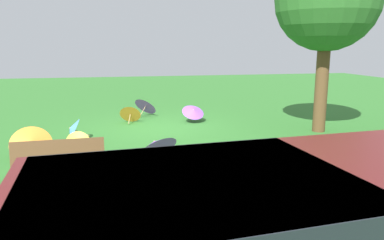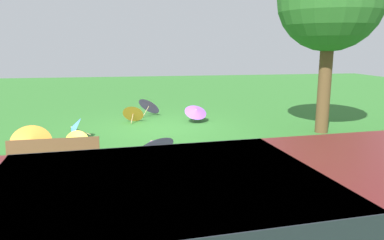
# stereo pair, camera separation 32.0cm
# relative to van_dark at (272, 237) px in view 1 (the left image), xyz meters

# --- Properties ---
(ground) EXTENTS (40.00, 40.00, 0.00)m
(ground) POSITION_rel_van_dark_xyz_m (-0.04, -8.49, -0.91)
(ground) COLOR #2D6B28
(van_dark) EXTENTS (4.72, 2.40, 1.53)m
(van_dark) POSITION_rel_van_dark_xyz_m (0.00, 0.00, 0.00)
(van_dark) COLOR #591919
(van_dark) RESTS_ON ground
(park_bench) EXTENTS (1.62, 0.54, 0.90)m
(park_bench) POSITION_rel_van_dark_xyz_m (2.32, -4.08, -0.45)
(park_bench) COLOR brown
(park_bench) RESTS_ON ground
(shade_tree) EXTENTS (2.96, 2.96, 5.32)m
(shade_tree) POSITION_rel_van_dark_xyz_m (-4.70, -7.07, 2.90)
(shade_tree) COLOR brown
(shade_tree) RESTS_ON ground
(parasol_purple_0) EXTENTS (0.85, 0.81, 0.63)m
(parasol_purple_0) POSITION_rel_van_dark_xyz_m (-1.27, -9.16, -0.53)
(parasol_purple_0) COLOR tan
(parasol_purple_0) RESTS_ON ground
(parasol_blue_0) EXTENTS (0.67, 0.68, 0.65)m
(parasol_blue_0) POSITION_rel_van_dark_xyz_m (2.46, -7.44, -0.59)
(parasol_blue_0) COLOR tan
(parasol_blue_0) RESTS_ON ground
(parasol_purple_1) EXTENTS (1.12, 1.07, 0.84)m
(parasol_purple_1) POSITION_rel_van_dark_xyz_m (0.48, -4.81, -0.44)
(parasol_purple_1) COLOR tan
(parasol_purple_1) RESTS_ON ground
(parasol_orange_0) EXTENTS (0.79, 0.72, 0.64)m
(parasol_orange_0) POSITION_rel_van_dark_xyz_m (0.80, -9.54, -0.59)
(parasol_orange_0) COLOR tan
(parasol_orange_0) RESTS_ON ground
(parasol_purple_3) EXTENTS (1.08, 1.07, 0.77)m
(parasol_purple_3) POSITION_rel_van_dark_xyz_m (0.18, -10.57, -0.50)
(parasol_purple_3) COLOR tan
(parasol_purple_3) RESTS_ON ground
(parasol_orange_1) EXTENTS (1.04, 0.87, 0.81)m
(parasol_orange_1) POSITION_rel_van_dark_xyz_m (3.16, -5.78, -0.51)
(parasol_orange_1) COLOR tan
(parasol_orange_1) RESTS_ON ground
(parasol_yellow_0) EXTENTS (0.67, 0.65, 0.64)m
(parasol_yellow_0) POSITION_rel_van_dark_xyz_m (2.18, -5.74, -0.59)
(parasol_yellow_0) COLOR tan
(parasol_yellow_0) RESTS_ON ground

